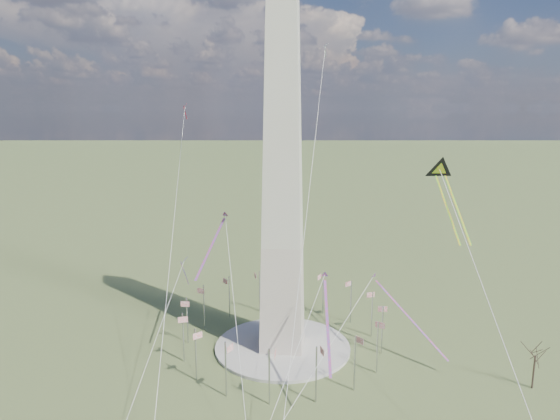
# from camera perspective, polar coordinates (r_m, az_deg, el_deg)

# --- Properties ---
(ground) EXTENTS (2000.00, 2000.00, 0.00)m
(ground) POSITION_cam_1_polar(r_m,az_deg,el_deg) (138.37, 0.30, -15.49)
(ground) COLOR #435E2F
(ground) RESTS_ON ground
(plaza) EXTENTS (36.00, 36.00, 0.80)m
(plaza) POSITION_cam_1_polar(r_m,az_deg,el_deg) (138.19, 0.30, -15.34)
(plaza) COLOR #A09992
(plaza) RESTS_ON ground
(washington_monument) EXTENTS (15.56, 15.56, 100.00)m
(washington_monument) POSITION_cam_1_polar(r_m,az_deg,el_deg) (124.17, 0.32, 4.63)
(washington_monument) COLOR beige
(washington_monument) RESTS_ON plaza
(flagpole_ring) EXTENTS (54.40, 54.40, 13.00)m
(flagpole_ring) POSITION_cam_1_polar(r_m,az_deg,el_deg) (135.22, 0.30, -12.74)
(flagpole_ring) COLOR #B2B3B9
(flagpole_ring) RESTS_ON ground
(tree_near) EXTENTS (6.92, 6.92, 12.11)m
(tree_near) POSITION_cam_1_polar(r_m,az_deg,el_deg) (130.62, 27.19, -14.35)
(tree_near) COLOR #443429
(tree_near) RESTS_ON ground
(kite_delta_black) EXTENTS (8.32, 21.88, 17.91)m
(kite_delta_black) POSITION_cam_1_polar(r_m,az_deg,el_deg) (131.31, 17.93, 3.96)
(kite_delta_black) COLOR black
(kite_delta_black) RESTS_ON ground
(kite_diamond_purple) EXTENTS (1.75, 2.77, 8.63)m
(kite_diamond_purple) POSITION_cam_1_polar(r_m,az_deg,el_deg) (143.54, -10.88, -6.07)
(kite_diamond_purple) COLOR navy
(kite_diamond_purple) RESTS_ON ground
(kite_streamer_left) EXTENTS (3.32, 21.97, 15.08)m
(kite_streamer_left) POSITION_cam_1_polar(r_m,az_deg,el_deg) (112.86, 5.35, -11.08)
(kite_streamer_left) COLOR red
(kite_streamer_left) RESTS_ON ground
(kite_streamer_mid) EXTENTS (4.57, 19.13, 13.21)m
(kite_streamer_mid) POSITION_cam_1_polar(r_m,az_deg,el_deg) (129.52, -7.43, -3.13)
(kite_streamer_mid) COLOR red
(kite_streamer_mid) RESTS_ON ground
(kite_streamer_right) EXTENTS (18.50, 17.48, 16.52)m
(kite_streamer_right) POSITION_cam_1_polar(r_m,az_deg,el_deg) (134.95, 13.26, -10.33)
(kite_streamer_right) COLOR red
(kite_streamer_right) RESTS_ON ground
(kite_small_red) EXTENTS (1.33, 2.04, 4.99)m
(kite_small_red) POSITION_cam_1_polar(r_m,az_deg,el_deg) (165.97, -10.80, 11.43)
(kite_small_red) COLOR red
(kite_small_red) RESTS_ON ground
(kite_small_white) EXTENTS (1.32, 1.72, 4.44)m
(kite_small_white) POSITION_cam_1_polar(r_m,az_deg,el_deg) (161.77, 5.21, 18.06)
(kite_small_white) COLOR silver
(kite_small_white) RESTS_ON ground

